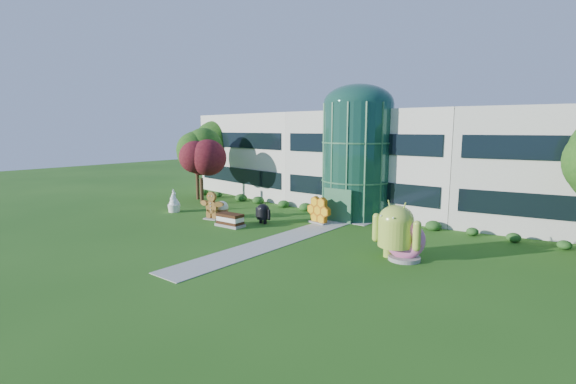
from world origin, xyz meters
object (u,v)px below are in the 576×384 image
Objects in this scene: donut at (405,240)px; gingerbread at (212,205)px; android_black at (263,212)px; android_green at (396,227)px.

gingerbread is (-17.47, 0.37, -0.01)m from donut.
android_black is 0.73× the size of gingerbread.
android_green reaches higher than donut.
android_green is at bearing 162.29° from donut.
android_green reaches higher than android_black.
android_black is at bearing 179.54° from android_green.
donut is at bearing 13.11° from android_green.
android_green is 1.45× the size of gingerbread.
android_black is at bearing 149.32° from donut.
donut is (0.59, 0.05, -0.69)m from android_green.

